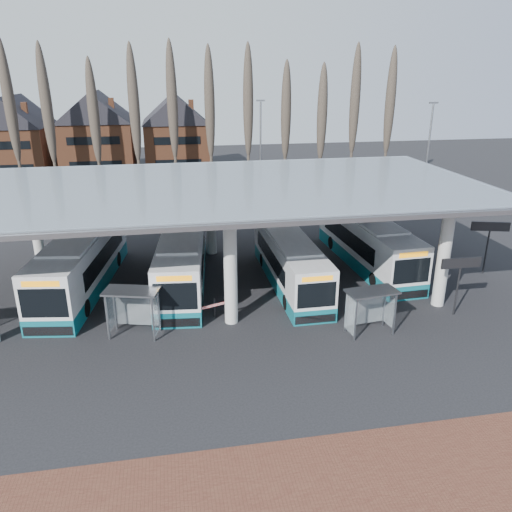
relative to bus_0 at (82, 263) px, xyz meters
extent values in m
plane|color=black|center=(8.40, -8.67, -1.64)|extent=(140.00, 140.00, 0.00)
cylinder|color=beige|center=(-3.60, 4.83, 1.36)|extent=(0.70, 0.70, 6.00)
cylinder|color=beige|center=(8.40, -6.17, 1.36)|extent=(0.70, 0.70, 6.00)
cylinder|color=beige|center=(8.40, 4.83, 1.36)|extent=(0.70, 0.70, 6.00)
cylinder|color=beige|center=(20.40, -6.17, 1.36)|extent=(0.70, 0.70, 6.00)
cylinder|color=beige|center=(20.40, 4.83, 1.36)|extent=(0.70, 0.70, 6.00)
cube|color=gray|center=(8.40, -0.67, 4.61)|extent=(32.00, 16.00, 0.12)
cube|color=silver|center=(8.40, -0.67, 4.68)|extent=(31.50, 15.50, 0.04)
cone|color=#473D33|center=(-9.60, 24.33, 5.61)|extent=(0.36, 0.36, 14.50)
ellipsoid|color=#473D33|center=(-9.60, 24.33, 7.35)|extent=(1.10, 1.10, 11.02)
cone|color=#473D33|center=(-5.60, 24.33, 5.61)|extent=(0.36, 0.36, 14.50)
ellipsoid|color=#473D33|center=(-5.60, 24.33, 7.35)|extent=(1.10, 1.10, 11.02)
cone|color=#473D33|center=(-1.60, 24.33, 5.61)|extent=(0.36, 0.36, 14.50)
ellipsoid|color=#473D33|center=(-1.60, 24.33, 7.35)|extent=(1.10, 1.10, 11.02)
cone|color=#473D33|center=(2.40, 24.33, 5.61)|extent=(0.36, 0.36, 14.50)
ellipsoid|color=#473D33|center=(2.40, 24.33, 7.35)|extent=(1.10, 1.10, 11.02)
cone|color=#473D33|center=(6.40, 24.33, 5.61)|extent=(0.36, 0.36, 14.50)
ellipsoid|color=#473D33|center=(6.40, 24.33, 7.35)|extent=(1.10, 1.10, 11.02)
cone|color=#473D33|center=(10.40, 24.33, 5.61)|extent=(0.36, 0.36, 14.50)
ellipsoid|color=#473D33|center=(10.40, 24.33, 7.35)|extent=(1.10, 1.10, 11.02)
cone|color=#473D33|center=(14.40, 24.33, 5.61)|extent=(0.36, 0.36, 14.50)
ellipsoid|color=#473D33|center=(14.40, 24.33, 7.35)|extent=(1.10, 1.10, 11.02)
cone|color=#473D33|center=(18.40, 24.33, 5.61)|extent=(0.36, 0.36, 14.50)
ellipsoid|color=#473D33|center=(18.40, 24.33, 7.35)|extent=(1.10, 1.10, 11.02)
cone|color=#473D33|center=(22.40, 24.33, 5.61)|extent=(0.36, 0.36, 14.50)
ellipsoid|color=#473D33|center=(22.40, 24.33, 7.35)|extent=(1.10, 1.10, 11.02)
cone|color=#473D33|center=(26.40, 24.33, 5.61)|extent=(0.36, 0.36, 14.50)
ellipsoid|color=#473D33|center=(26.40, 24.33, 7.35)|extent=(1.10, 1.10, 11.02)
cone|color=#473D33|center=(30.40, 24.33, 5.61)|extent=(0.36, 0.36, 14.50)
ellipsoid|color=#473D33|center=(30.40, 24.33, 7.35)|extent=(1.10, 1.10, 11.02)
cube|color=brown|center=(-12.10, 35.33, 1.86)|extent=(8.00, 10.00, 7.00)
pyramid|color=black|center=(-12.10, 35.33, 8.86)|extent=(8.30, 10.30, 3.50)
cube|color=brown|center=(-2.60, 35.33, 1.86)|extent=(8.00, 10.00, 7.00)
pyramid|color=black|center=(-2.60, 35.33, 8.86)|extent=(8.30, 10.30, 3.50)
cube|color=brown|center=(6.90, 35.33, 1.86)|extent=(8.00, 10.00, 7.00)
pyramid|color=black|center=(6.90, 35.33, 8.86)|extent=(8.30, 10.30, 3.50)
cylinder|color=slate|center=(14.40, 17.33, 3.36)|extent=(0.16, 0.16, 10.00)
cube|color=slate|center=(14.40, 17.33, 8.46)|extent=(0.80, 0.15, 0.15)
cylinder|color=slate|center=(28.40, 11.33, 3.36)|extent=(0.16, 0.16, 10.00)
cube|color=slate|center=(28.40, 11.33, 8.46)|extent=(0.80, 0.15, 0.15)
cube|color=white|center=(-0.01, -0.08, 0.23)|extent=(4.45, 12.72, 2.91)
cube|color=#0E606C|center=(-0.01, -0.08, -1.17)|extent=(4.47, 12.74, 0.93)
cube|color=white|center=(-0.01, -0.08, 1.74)|extent=(3.46, 7.75, 0.19)
cube|color=black|center=(0.06, 0.43, 0.34)|extent=(3.98, 9.27, 1.14)
cube|color=black|center=(-0.92, -6.23, 0.29)|extent=(2.31, 0.40, 1.56)
cube|color=black|center=(0.90, 6.06, 0.34)|extent=(2.24, 0.39, 1.25)
cube|color=orange|center=(-0.92, -6.23, 1.33)|extent=(1.84, 0.32, 0.31)
cube|color=black|center=(-0.92, -6.21, -1.27)|extent=(2.50, 0.45, 0.52)
cylinder|color=black|center=(-1.78, -3.81, -1.14)|extent=(0.43, 1.03, 1.00)
cylinder|color=black|center=(0.60, -4.16, -1.14)|extent=(0.43, 1.03, 1.00)
cylinder|color=black|center=(-0.67, 3.69, -1.14)|extent=(0.43, 1.03, 1.00)
cylinder|color=black|center=(1.71, 3.34, -1.14)|extent=(0.43, 1.03, 1.00)
cube|color=white|center=(6.10, -0.48, 0.17)|extent=(3.76, 12.23, 2.81)
cube|color=#0E606C|center=(6.10, -0.48, -1.18)|extent=(3.78, 12.26, 0.90)
cube|color=white|center=(6.10, -0.48, 1.62)|extent=(3.02, 7.42, 0.18)
cube|color=black|center=(6.15, 0.02, 0.27)|extent=(3.46, 8.88, 1.10)
cube|color=black|center=(5.50, -6.45, 0.22)|extent=(2.25, 0.29, 1.50)
cube|color=black|center=(6.71, 5.49, 0.27)|extent=(2.17, 0.28, 1.20)
cube|color=orange|center=(5.50, -6.45, 1.22)|extent=(1.79, 0.23, 0.30)
cube|color=black|center=(5.50, -6.44, -1.28)|extent=(2.43, 0.32, 0.50)
cylinder|color=black|center=(4.57, -4.15, -1.15)|extent=(0.38, 0.99, 0.96)
cylinder|color=black|center=(6.87, -4.39, -1.15)|extent=(0.38, 0.99, 0.96)
cylinder|color=black|center=(5.30, 3.13, -1.15)|extent=(0.38, 0.99, 0.96)
cylinder|color=black|center=(7.61, 2.90, -1.15)|extent=(0.38, 0.99, 0.96)
cube|color=white|center=(12.71, -1.72, 0.04)|extent=(2.46, 11.18, 2.60)
cube|color=#0E606C|center=(12.71, -1.72, -1.22)|extent=(2.48, 11.20, 0.84)
cube|color=white|center=(12.71, -1.72, 1.39)|extent=(2.19, 6.71, 0.17)
cube|color=black|center=(12.71, -1.25, 0.13)|extent=(2.47, 8.05, 1.02)
cube|color=black|center=(12.76, -7.28, 0.09)|extent=(2.09, 0.07, 1.40)
cube|color=black|center=(12.67, 3.84, 0.13)|extent=(2.02, 0.07, 1.12)
cube|color=orange|center=(12.76, -7.28, 1.02)|extent=(1.66, 0.06, 0.28)
cube|color=black|center=(12.76, -7.27, -1.31)|extent=(2.25, 0.09, 0.47)
cylinder|color=black|center=(11.67, -5.26, -1.19)|extent=(0.27, 0.89, 0.89)
cylinder|color=black|center=(13.82, -5.24, -1.19)|extent=(0.27, 0.89, 0.89)
cylinder|color=black|center=(11.61, 1.53, -1.19)|extent=(0.27, 0.89, 0.89)
cylinder|color=black|center=(13.76, 1.54, -1.19)|extent=(0.27, 0.89, 0.89)
cube|color=white|center=(18.75, 0.64, 0.17)|extent=(3.08, 12.16, 2.81)
cube|color=#0E606C|center=(18.75, 0.64, -1.18)|extent=(3.10, 12.18, 0.90)
cube|color=white|center=(18.75, 0.64, 1.63)|extent=(2.61, 7.33, 0.18)
cube|color=black|center=(18.73, 1.14, 0.27)|extent=(2.97, 8.79, 1.11)
cube|color=black|center=(19.01, -5.36, 0.22)|extent=(2.26, 0.16, 1.51)
cube|color=black|center=(18.49, 6.65, 0.27)|extent=(2.18, 0.15, 1.21)
cube|color=orange|center=(19.01, -5.36, 1.23)|extent=(1.79, 0.13, 0.30)
cube|color=black|center=(19.01, -5.35, -1.28)|extent=(2.44, 0.18, 0.50)
cylinder|color=black|center=(17.75, -3.22, -1.15)|extent=(0.32, 0.98, 0.96)
cylinder|color=black|center=(20.07, -3.12, -1.15)|extent=(0.32, 0.98, 0.96)
cylinder|color=black|center=(17.44, 4.11, -1.15)|extent=(0.32, 0.98, 0.96)
cylinder|color=black|center=(19.76, 4.21, -1.15)|extent=(0.32, 0.98, 0.96)
cube|color=gray|center=(2.11, -6.95, -0.43)|extent=(0.09, 0.09, 2.41)
cube|color=gray|center=(4.35, -7.54, -0.43)|extent=(0.09, 0.09, 2.41)
cube|color=gray|center=(2.38, -5.92, -0.43)|extent=(0.09, 0.09, 2.41)
cube|color=gray|center=(4.62, -6.51, -0.43)|extent=(0.09, 0.09, 2.41)
cube|color=gray|center=(3.37, -6.73, 0.83)|extent=(2.96, 2.00, 0.10)
cube|color=silver|center=(3.52, -6.17, -0.38)|extent=(2.25, 0.63, 1.93)
cube|color=silver|center=(2.20, -6.42, -0.38)|extent=(0.31, 1.04, 1.93)
cube|color=silver|center=(4.54, -7.04, -0.38)|extent=(0.31, 1.04, 1.93)
cube|color=gray|center=(14.17, -9.27, -0.49)|extent=(0.08, 0.08, 2.29)
cube|color=gray|center=(16.36, -9.00, -0.49)|extent=(0.08, 0.08, 2.29)
cube|color=gray|center=(14.05, -8.27, -0.49)|extent=(0.08, 0.08, 2.29)
cube|color=gray|center=(16.24, -8.00, -0.49)|extent=(0.08, 0.08, 2.29)
cube|color=gray|center=(15.20, -8.64, 0.70)|extent=(2.71, 1.59, 0.09)
cube|color=silver|center=(15.14, -8.09, -0.44)|extent=(2.19, 0.31, 1.83)
cube|color=silver|center=(14.07, -8.78, -0.44)|extent=(0.16, 1.01, 1.83)
cube|color=silver|center=(16.34, -8.50, -0.44)|extent=(0.16, 1.01, 1.83)
cylinder|color=black|center=(20.65, -7.50, 0.00)|extent=(0.10, 0.10, 3.27)
cube|color=black|center=(20.65, -7.50, 1.43)|extent=(2.25, 0.15, 0.56)
cylinder|color=black|center=(25.79, -2.37, 0.11)|extent=(0.11, 0.11, 3.50)
cube|color=black|center=(25.79, -2.37, 1.64)|extent=(2.35, 0.76, 0.60)
cube|color=black|center=(7.58, -5.49, -1.07)|extent=(0.08, 0.08, 1.14)
cube|color=red|center=(7.58, -6.00, -0.65)|extent=(2.16, 0.89, 0.10)
camera|label=1|loc=(5.48, -29.96, 11.05)|focal=35.00mm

